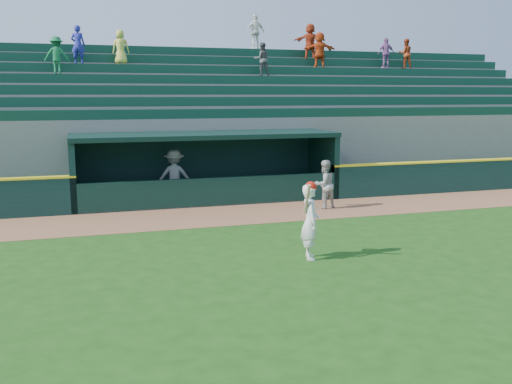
% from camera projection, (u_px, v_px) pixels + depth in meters
% --- Properties ---
extents(ground, '(120.00, 120.00, 0.00)m').
position_uv_depth(ground, '(276.00, 256.00, 13.61)').
color(ground, '#1C4411').
rests_on(ground, ground).
extents(warning_track, '(40.00, 3.00, 0.01)m').
position_uv_depth(warning_track, '(225.00, 215.00, 18.22)').
color(warning_track, brown).
rests_on(warning_track, ground).
extents(field_wall_right, '(15.50, 0.30, 1.20)m').
position_uv_depth(field_wall_right, '(506.00, 174.00, 23.27)').
color(field_wall_right, black).
rests_on(field_wall_right, ground).
extents(wall_stripe_right, '(15.50, 0.32, 0.06)m').
position_uv_depth(wall_stripe_right, '(507.00, 159.00, 23.16)').
color(wall_stripe_right, yellow).
rests_on(wall_stripe_right, field_wall_right).
extents(dugout_player_front, '(0.94, 0.81, 1.65)m').
position_uv_depth(dugout_player_front, '(324.00, 184.00, 19.21)').
color(dugout_player_front, '#A4A49F').
rests_on(dugout_player_front, ground).
extents(dugout_player_inside, '(1.32, 0.90, 1.89)m').
position_uv_depth(dugout_player_inside, '(174.00, 176.00, 20.35)').
color(dugout_player_inside, gray).
rests_on(dugout_player_inside, ground).
extents(dugout, '(9.40, 2.80, 2.46)m').
position_uv_depth(dugout, '(204.00, 162.00, 20.91)').
color(dugout, slate).
rests_on(dugout, ground).
extents(stands, '(34.50, 6.25, 7.61)m').
position_uv_depth(stands, '(182.00, 127.00, 25.04)').
color(stands, slate).
rests_on(stands, ground).
extents(batter_at_plate, '(0.56, 0.85, 1.86)m').
position_uv_depth(batter_at_plate, '(310.00, 220.00, 13.28)').
color(batter_at_plate, white).
rests_on(batter_at_plate, ground).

